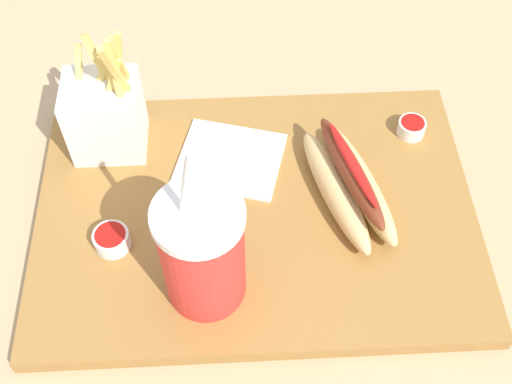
{
  "coord_description": "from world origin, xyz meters",
  "views": [
    {
      "loc": [
        0.02,
        0.4,
        0.62
      ],
      "look_at": [
        0.0,
        0.0,
        0.05
      ],
      "focal_mm": 44.92,
      "sensor_mm": 36.0,
      "label": 1
    }
  ],
  "objects_px": {
    "napkin_stack": "(230,159)",
    "hot_dog_1": "(349,183)",
    "soda_cup": "(203,253)",
    "fries_basket": "(106,114)",
    "ketchup_cup_2": "(412,127)",
    "ketchup_cup_1": "(112,239)"
  },
  "relations": [
    {
      "from": "soda_cup",
      "to": "ketchup_cup_2",
      "type": "bearing_deg",
      "value": -141.64
    },
    {
      "from": "hot_dog_1",
      "to": "ketchup_cup_1",
      "type": "xyz_separation_m",
      "value": [
        0.26,
        0.05,
        -0.01
      ]
    },
    {
      "from": "fries_basket",
      "to": "napkin_stack",
      "type": "bearing_deg",
      "value": 166.62
    },
    {
      "from": "ketchup_cup_1",
      "to": "ketchup_cup_2",
      "type": "bearing_deg",
      "value": -157.96
    },
    {
      "from": "ketchup_cup_1",
      "to": "ketchup_cup_2",
      "type": "height_order",
      "value": "ketchup_cup_1"
    },
    {
      "from": "soda_cup",
      "to": "fries_basket",
      "type": "relative_size",
      "value": 1.29
    },
    {
      "from": "hot_dog_1",
      "to": "ketchup_cup_1",
      "type": "height_order",
      "value": "hot_dog_1"
    },
    {
      "from": "fries_basket",
      "to": "hot_dog_1",
      "type": "height_order",
      "value": "fries_basket"
    },
    {
      "from": "hot_dog_1",
      "to": "ketchup_cup_1",
      "type": "relative_size",
      "value": 4.79
    },
    {
      "from": "soda_cup",
      "to": "hot_dog_1",
      "type": "relative_size",
      "value": 1.21
    },
    {
      "from": "hot_dog_1",
      "to": "ketchup_cup_2",
      "type": "xyz_separation_m",
      "value": [
        -0.09,
        -0.09,
        -0.01
      ]
    },
    {
      "from": "fries_basket",
      "to": "napkin_stack",
      "type": "height_order",
      "value": "fries_basket"
    },
    {
      "from": "soda_cup",
      "to": "napkin_stack",
      "type": "xyz_separation_m",
      "value": [
        -0.03,
        -0.17,
        -0.07
      ]
    },
    {
      "from": "ketchup_cup_2",
      "to": "napkin_stack",
      "type": "relative_size",
      "value": 0.28
    },
    {
      "from": "hot_dog_1",
      "to": "ketchup_cup_2",
      "type": "distance_m",
      "value": 0.13
    },
    {
      "from": "napkin_stack",
      "to": "hot_dog_1",
      "type": "bearing_deg",
      "value": 155.85
    },
    {
      "from": "hot_dog_1",
      "to": "fries_basket",
      "type": "bearing_deg",
      "value": -18.74
    },
    {
      "from": "fries_basket",
      "to": "hot_dog_1",
      "type": "xyz_separation_m",
      "value": [
        -0.27,
        0.09,
        -0.03
      ]
    },
    {
      "from": "hot_dog_1",
      "to": "soda_cup",
      "type": "bearing_deg",
      "value": 34.03
    },
    {
      "from": "ketchup_cup_1",
      "to": "napkin_stack",
      "type": "xyz_separation_m",
      "value": [
        -0.13,
        -0.11,
        -0.01
      ]
    },
    {
      "from": "soda_cup",
      "to": "fries_basket",
      "type": "xyz_separation_m",
      "value": [
        0.11,
        -0.2,
        -0.02
      ]
    },
    {
      "from": "hot_dog_1",
      "to": "napkin_stack",
      "type": "distance_m",
      "value": 0.14
    }
  ]
}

